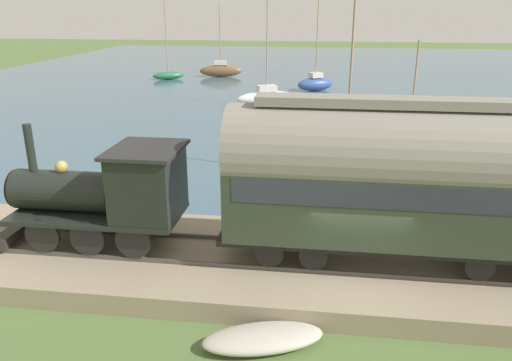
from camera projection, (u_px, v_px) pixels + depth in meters
The scene contains 14 objects.
ground_plane at pixel (354, 292), 13.60m from camera, with size 200.00×200.00×0.00m, color #516B38.
harbor_water at pixel (334, 77), 54.36m from camera, with size 80.00×80.00×0.01m.
rail_embankment at pixel (353, 270), 14.14m from camera, with size 5.24×56.00×0.70m.
steam_locomotive at pixel (111, 190), 14.34m from camera, with size 2.28×5.47×3.53m.
passenger_coach at pixel (398, 176), 13.07m from camera, with size 2.50×9.40×4.51m.
sailboat_navy at pixel (345, 165), 22.35m from camera, with size 2.87×4.99×9.34m.
sailboat_green at pixel (168, 74), 52.22m from camera, with size 2.61×3.44×8.66m.
sailboat_brown at pixel (221, 70), 54.11m from camera, with size 1.85×4.68×7.67m.
sailboat_white at pixel (267, 97), 38.77m from camera, with size 3.39×5.00×8.53m.
sailboat_yellow at pixel (409, 140), 26.95m from camera, with size 2.54×4.05×5.74m.
sailboat_blue at pixel (315, 83), 45.28m from camera, with size 3.03×3.80×8.91m.
rowboat_near_shore at pixel (425, 208), 18.58m from camera, with size 1.56×2.17×0.45m.
rowboat_off_pier at pixel (55, 183), 21.26m from camera, with size 2.19×2.08×0.40m.
beached_dinghy at pixel (263, 338), 11.36m from camera, with size 1.88×3.00×0.44m.
Camera 1 is at (-12.06, 1.08, 7.39)m, focal length 35.00 mm.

